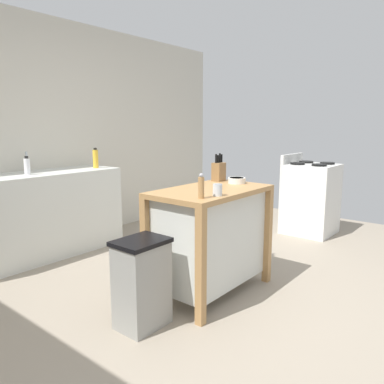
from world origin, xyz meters
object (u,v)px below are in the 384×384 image
at_px(bottle_dish_soap, 27,166).
at_px(stove, 310,198).
at_px(bottle_hand_soap, 96,159).
at_px(trash_bin, 142,283).
at_px(kitchen_island, 211,235).
at_px(sink_faucet, 27,162).
at_px(pepper_grinder, 201,187).
at_px(knife_block, 219,171).
at_px(bowl_ceramic_small, 237,180).
at_px(drinking_cup, 217,190).

relative_size(bottle_dish_soap, stove, 0.18).
bearing_deg(bottle_hand_soap, trash_bin, -118.75).
height_order(kitchen_island, bottle_hand_soap, bottle_hand_soap).
bearing_deg(sink_faucet, trash_bin, -98.03).
xyz_separation_m(pepper_grinder, bottle_dish_soap, (-0.19, 2.07, 0.02)).
distance_m(knife_block, bowl_ceramic_small, 0.22).
bearing_deg(trash_bin, bottle_hand_soap, 61.25).
xyz_separation_m(bowl_ceramic_small, bottle_hand_soap, (-0.14, 1.85, 0.10)).
relative_size(trash_bin, sink_faucet, 2.86).
bearing_deg(knife_block, stove, -4.93).
height_order(bowl_ceramic_small, trash_bin, bowl_ceramic_small).
distance_m(bowl_ceramic_small, trash_bin, 1.28).
distance_m(drinking_cup, stove, 2.53).
bearing_deg(trash_bin, kitchen_island, -2.55).
distance_m(bottle_dish_soap, bottle_hand_soap, 0.81).
bearing_deg(kitchen_island, knife_block, 27.23).
bearing_deg(bowl_ceramic_small, stove, 1.56).
distance_m(kitchen_island, drinking_cup, 0.54).
height_order(drinking_cup, bottle_hand_soap, bottle_hand_soap).
relative_size(drinking_cup, stove, 0.09).
height_order(kitchen_island, bowl_ceramic_small, bowl_ceramic_small).
relative_size(pepper_grinder, bottle_dish_soap, 0.95).
bearing_deg(bottle_hand_soap, pepper_grinder, -106.81).
bearing_deg(bowl_ceramic_small, bottle_dish_soap, 116.72).
distance_m(kitchen_island, bottle_hand_soap, 1.93).
bearing_deg(kitchen_island, sink_faucet, 102.63).
height_order(pepper_grinder, sink_faucet, sink_faucet).
xyz_separation_m(trash_bin, sink_faucet, (0.29, 2.05, 0.70)).
bearing_deg(knife_block, sink_faucet, 114.65).
relative_size(knife_block, sink_faucet, 1.16).
distance_m(bowl_ceramic_small, stove, 1.93).
distance_m(kitchen_island, stove, 2.25).
bearing_deg(knife_block, bowl_ceramic_small, -95.05).
xyz_separation_m(knife_block, drinking_cup, (-0.62, -0.43, -0.05)).
xyz_separation_m(pepper_grinder, sink_faucet, (-0.09, 2.27, 0.04)).
bearing_deg(sink_faucet, bottle_dish_soap, -117.24).
relative_size(kitchen_island, pepper_grinder, 5.73).
relative_size(drinking_cup, trash_bin, 0.14).
bearing_deg(stove, pepper_grinder, -174.91).
height_order(knife_block, bowl_ceramic_small, knife_block).
bearing_deg(knife_block, drinking_cup, -145.47).
bearing_deg(drinking_cup, sink_faucet, 95.99).
bearing_deg(bottle_hand_soap, kitchen_island, -97.36).
height_order(bowl_ceramic_small, pepper_grinder, pepper_grinder).
height_order(bottle_hand_soap, stove, bottle_hand_soap).
bearing_deg(stove, sink_faucet, 143.12).
relative_size(bowl_ceramic_small, trash_bin, 0.24).
bearing_deg(pepper_grinder, bowl_ceramic_small, 13.63).
bearing_deg(bottle_hand_soap, drinking_cup, -102.62).
bearing_deg(trash_bin, knife_block, 8.39).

